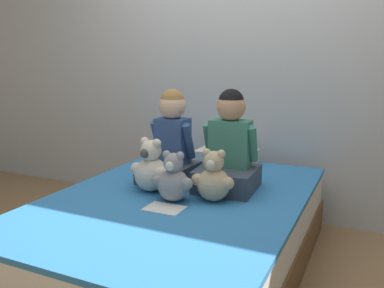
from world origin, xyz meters
TOP-DOWN VIEW (x-y plane):
  - ground_plane at (0.00, 0.00)m, footprint 14.00×14.00m
  - wall_behind_bed at (0.00, 1.13)m, footprint 8.00×0.06m
  - bed at (0.00, 0.00)m, footprint 1.44×2.00m
  - child_on_left at (-0.19, 0.27)m, footprint 0.33×0.39m
  - child_on_right at (0.22, 0.27)m, footprint 0.37×0.39m
  - teddy_bear_held_by_left_child at (-0.20, 0.01)m, footprint 0.28×0.21m
  - teddy_bear_held_by_right_child at (0.22, 0.01)m, footprint 0.25×0.19m
  - teddy_bear_between_children at (0.01, -0.09)m, footprint 0.25×0.19m
  - pillow_at_headboard at (0.00, 0.82)m, footprint 0.44×0.30m
  - sign_card at (0.03, -0.22)m, footprint 0.21×0.15m

SIDE VIEW (x-z plane):
  - ground_plane at x=0.00m, z-range 0.00..0.00m
  - bed at x=0.00m, z-range 0.00..0.48m
  - sign_card at x=0.03m, z-range 0.48..0.48m
  - pillow_at_headboard at x=0.00m, z-range 0.48..0.59m
  - teddy_bear_between_children at x=0.01m, z-range 0.45..0.75m
  - teddy_bear_held_by_right_child at x=0.22m, z-range 0.45..0.76m
  - teddy_bear_held_by_left_child at x=-0.20m, z-range 0.45..0.78m
  - child_on_right at x=0.22m, z-range 0.41..1.03m
  - child_on_left at x=-0.19m, z-range 0.43..1.04m
  - wall_behind_bed at x=0.00m, z-range 0.00..2.50m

